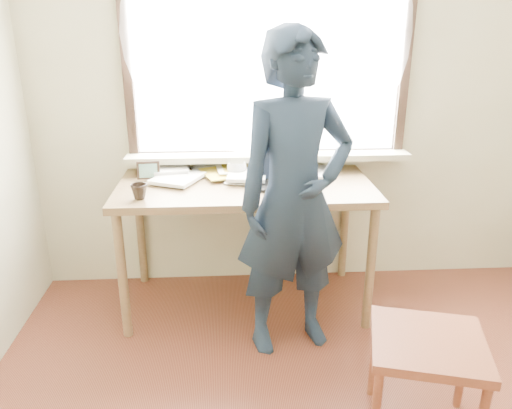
{
  "coord_description": "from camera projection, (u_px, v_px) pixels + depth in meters",
  "views": [
    {
      "loc": [
        -0.48,
        -1.27,
        1.77
      ],
      "look_at": [
        -0.34,
        0.95,
        0.94
      ],
      "focal_mm": 35.0,
      "sensor_mm": 36.0,
      "label": 1
    }
  ],
  "objects": [
    {
      "name": "desk_clutter",
      "position": [
        198.0,
        172.0,
        3.19
      ],
      "size": [
        0.85,
        0.51,
        0.05
      ],
      "color": "white",
      "rests_on": "desk"
    },
    {
      "name": "person",
      "position": [
        295.0,
        199.0,
        2.65
      ],
      "size": [
        0.73,
        0.57,
        1.76
      ],
      "primitive_type": "imported",
      "rotation": [
        0.0,
        0.0,
        0.26
      ],
      "color": "#14202F",
      "rests_on": "ground"
    },
    {
      "name": "mug_white",
      "position": [
        237.0,
        169.0,
        3.17
      ],
      "size": [
        0.15,
        0.15,
        0.1
      ],
      "primitive_type": "imported",
      "rotation": [
        0.0,
        0.0,
        0.22
      ],
      "color": "white",
      "rests_on": "desk"
    },
    {
      "name": "book_b",
      "position": [
        307.0,
        170.0,
        3.29
      ],
      "size": [
        0.3,
        0.32,
        0.02
      ],
      "primitive_type": "imported",
      "rotation": [
        0.0,
        0.0,
        -0.6
      ],
      "color": "white",
      "rests_on": "desk"
    },
    {
      "name": "work_chair",
      "position": [
        427.0,
        354.0,
        2.16
      ],
      "size": [
        0.58,
        0.56,
        0.49
      ],
      "color": "brown",
      "rests_on": "ground"
    },
    {
      "name": "room_shell",
      "position": [
        381.0,
        69.0,
        1.45
      ],
      "size": [
        3.52,
        4.02,
        2.61
      ],
      "color": "beige",
      "rests_on": "ground"
    },
    {
      "name": "desk",
      "position": [
        245.0,
        197.0,
        3.08
      ],
      "size": [
        1.55,
        0.78,
        0.83
      ],
      "color": "brown",
      "rests_on": "ground"
    },
    {
      "name": "laptop",
      "position": [
        285.0,
        176.0,
        3.01
      ],
      "size": [
        0.32,
        0.26,
        0.22
      ],
      "color": "black",
      "rests_on": "desk"
    },
    {
      "name": "picture_frame",
      "position": [
        148.0,
        172.0,
        3.09
      ],
      "size": [
        0.14,
        0.03,
        0.11
      ],
      "color": "black",
      "rests_on": "desk"
    },
    {
      "name": "mug_dark",
      "position": [
        139.0,
        192.0,
        2.77
      ],
      "size": [
        0.09,
        0.09,
        0.09
      ],
      "primitive_type": "imported",
      "rotation": [
        0.0,
        0.0,
        0.01
      ],
      "color": "black",
      "rests_on": "desk"
    },
    {
      "name": "mouse",
      "position": [
        313.0,
        185.0,
        2.97
      ],
      "size": [
        0.09,
        0.06,
        0.03
      ],
      "primitive_type": "ellipsoid",
      "color": "black",
      "rests_on": "desk"
    },
    {
      "name": "book_a",
      "position": [
        192.0,
        171.0,
        3.26
      ],
      "size": [
        0.21,
        0.28,
        0.03
      ],
      "primitive_type": "imported",
      "rotation": [
        0.0,
        0.0,
        -0.05
      ],
      "color": "white",
      "rests_on": "desk"
    }
  ]
}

